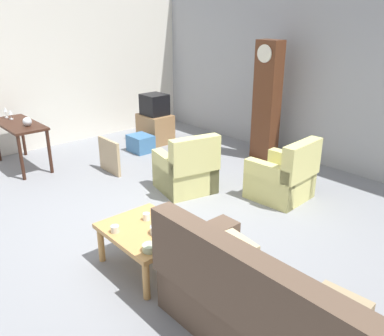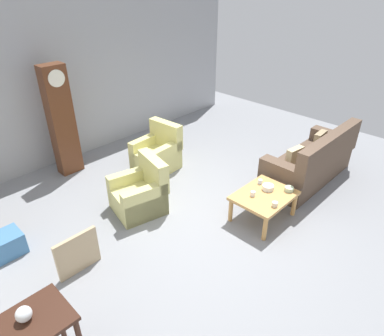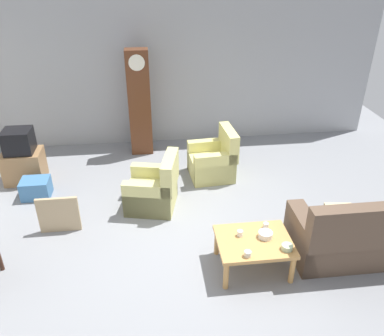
# 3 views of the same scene
# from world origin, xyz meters

# --- Properties ---
(ground_plane) EXTENTS (10.40, 10.40, 0.00)m
(ground_plane) POSITION_xyz_m (0.00, 0.00, 0.00)
(ground_plane) COLOR gray
(garage_door_wall) EXTENTS (8.40, 0.16, 3.20)m
(garage_door_wall) POSITION_xyz_m (0.00, 3.60, 1.60)
(garage_door_wall) COLOR #9EA0A5
(garage_door_wall) RESTS_ON ground_plane
(couch_floral) EXTENTS (2.10, 0.89, 1.04)m
(couch_floral) POSITION_xyz_m (2.21, -0.60, 0.35)
(couch_floral) COLOR brown
(couch_floral) RESTS_ON ground_plane
(armchair_olive_near) EXTENTS (0.94, 0.92, 0.92)m
(armchair_olive_near) POSITION_xyz_m (-0.66, 0.96, 0.31)
(armchair_olive_near) COLOR #CCC67A
(armchair_olive_near) RESTS_ON ground_plane
(armchair_olive_far) EXTENTS (0.84, 0.82, 0.92)m
(armchair_olive_far) POSITION_xyz_m (0.48, 1.84, 0.31)
(armchair_olive_far) COLOR #DAD37D
(armchair_olive_far) RESTS_ON ground_plane
(coffee_table_wood) EXTENTS (0.96, 0.76, 0.46)m
(coffee_table_wood) POSITION_xyz_m (0.58, -0.64, 0.39)
(coffee_table_wood) COLOR tan
(coffee_table_wood) RESTS_ON ground_plane
(grandfather_clock) EXTENTS (0.44, 0.30, 2.13)m
(grandfather_clock) POSITION_xyz_m (-0.84, 3.01, 1.07)
(grandfather_clock) COLOR #562D19
(grandfather_clock) RESTS_ON ground_plane
(tv_stand_cabinet) EXTENTS (0.68, 0.52, 0.58)m
(tv_stand_cabinet) POSITION_xyz_m (-2.97, 2.09, 0.29)
(tv_stand_cabinet) COLOR #997047
(tv_stand_cabinet) RESTS_ON ground_plane
(tv_crt) EXTENTS (0.48, 0.44, 0.42)m
(tv_crt) POSITION_xyz_m (-2.97, 2.09, 0.79)
(tv_crt) COLOR black
(tv_crt) RESTS_ON tv_stand_cabinet
(framed_picture_leaning) EXTENTS (0.60, 0.05, 0.58)m
(framed_picture_leaning) POSITION_xyz_m (-2.09, 0.47, 0.29)
(framed_picture_leaning) COLOR tan
(framed_picture_leaning) RESTS_ON ground_plane
(storage_box_blue) EXTENTS (0.47, 0.38, 0.33)m
(storage_box_blue) POSITION_xyz_m (-2.66, 1.50, 0.16)
(storage_box_blue) COLOR teal
(storage_box_blue) RESTS_ON ground_plane
(cup_white_porcelain) EXTENTS (0.08, 0.08, 0.08)m
(cup_white_porcelain) POSITION_xyz_m (0.42, -0.53, 0.50)
(cup_white_porcelain) COLOR white
(cup_white_porcelain) RESTS_ON coffee_table_wood
(cup_blue_rimmed) EXTENTS (0.07, 0.07, 0.07)m
(cup_blue_rimmed) POSITION_xyz_m (0.80, -0.40, 0.49)
(cup_blue_rimmed) COLOR silver
(cup_blue_rimmed) RESTS_ON coffee_table_wood
(cup_cream_tall) EXTENTS (0.09, 0.09, 0.07)m
(cup_cream_tall) POSITION_xyz_m (0.42, -0.92, 0.49)
(cup_cream_tall) COLOR beige
(cup_cream_tall) RESTS_ON coffee_table_wood
(bowl_white_stacked) EXTENTS (0.18, 0.18, 0.08)m
(bowl_white_stacked) POSITION_xyz_m (0.74, -0.59, 0.50)
(bowl_white_stacked) COLOR white
(bowl_white_stacked) RESTS_ON coffee_table_wood
(bowl_shallow_green) EXTENTS (0.14, 0.14, 0.07)m
(bowl_shallow_green) POSITION_xyz_m (0.94, -0.86, 0.49)
(bowl_shallow_green) COLOR #B2C69E
(bowl_shallow_green) RESTS_ON coffee_table_wood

